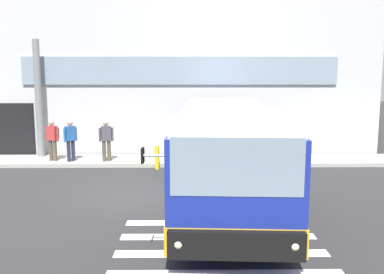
{
  "coord_description": "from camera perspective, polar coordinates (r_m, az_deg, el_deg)",
  "views": [
    {
      "loc": [
        1.31,
        -12.28,
        3.62
      ],
      "look_at": [
        1.47,
        1.93,
        1.5
      ],
      "focal_mm": 39.03,
      "sensor_mm": 36.0,
      "label": 1
    }
  ],
  "objects": [
    {
      "name": "safety_bollard_yellow",
      "position": [
        16.23,
        -4.81,
        -2.8
      ],
      "size": [
        0.18,
        0.18,
        0.9
      ],
      "primitive_type": "cylinder",
      "color": "yellow",
      "rests_on": "ground"
    },
    {
      "name": "passenger_by_doorway",
      "position": [
        17.5,
        -16.28,
        -0.2
      ],
      "size": [
        0.44,
        0.45,
        1.68
      ],
      "color": "#1E2338",
      "rests_on": "boarding_curb"
    },
    {
      "name": "passenger_at_curb_edge",
      "position": [
        17.14,
        -11.64,
        -0.21
      ],
      "size": [
        0.56,
        0.33,
        1.68
      ],
      "color": "#4C4233",
      "rests_on": "boarding_curb"
    },
    {
      "name": "terminal_building",
      "position": [
        23.96,
        -5.49,
        9.72
      ],
      "size": [
        21.43,
        13.8,
        8.31
      ],
      "color": "#B7B7BC",
      "rests_on": "ground"
    },
    {
      "name": "bay_paint_stripes",
      "position": [
        8.88,
        4.03,
        -15.58
      ],
      "size": [
        4.4,
        3.96,
        0.01
      ],
      "color": "silver",
      "rests_on": "ground"
    },
    {
      "name": "entry_support_column",
      "position": [
        18.78,
        -20.23,
        4.91
      ],
      "size": [
        0.28,
        0.28,
        4.94
      ],
      "primitive_type": "cylinder",
      "color": "slate",
      "rests_on": "boarding_curb"
    },
    {
      "name": "ground_plane",
      "position": [
        12.87,
        -6.51,
        -7.95
      ],
      "size": [
        80.0,
        90.0,
        0.02
      ],
      "primitive_type": "cube",
      "color": "#2B2B2D",
      "rests_on": "ground"
    },
    {
      "name": "bus_main_foreground",
      "position": [
        12.45,
        4.61,
        -2.13
      ],
      "size": [
        3.55,
        10.56,
        2.7
      ],
      "color": "navy",
      "rests_on": "ground"
    },
    {
      "name": "boarding_curb",
      "position": [
        17.49,
        -4.93,
        -3.23
      ],
      "size": [
        23.63,
        2.0,
        0.15
      ],
      "primitive_type": "cube",
      "color": "#9E9B93",
      "rests_on": "ground"
    },
    {
      "name": "passenger_near_column",
      "position": [
        17.83,
        -18.49,
        -0.03
      ],
      "size": [
        0.57,
        0.46,
        1.68
      ],
      "color": "#4C4233",
      "rests_on": "boarding_curb"
    }
  ]
}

